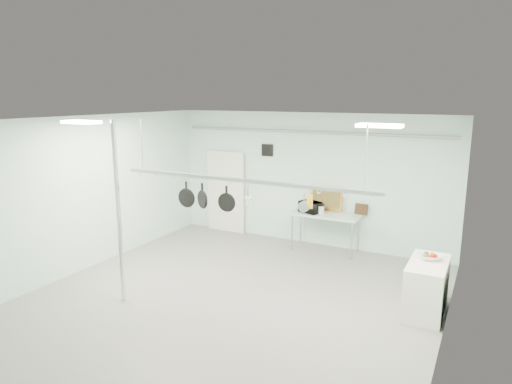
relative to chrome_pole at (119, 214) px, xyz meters
The scene contains 25 objects.
floor 2.41m from the chrome_pole, 19.44° to the left, with size 8.00×8.00×0.00m, color gray.
ceiling 2.40m from the chrome_pole, 19.44° to the left, with size 7.00×8.00×0.02m, color silver.
back_wall 4.89m from the chrome_pole, 69.68° to the left, with size 7.00×0.02×3.20m, color silver.
right_wall 5.22m from the chrome_pole, ahead, with size 0.02×8.00×3.20m, color silver.
door 4.61m from the chrome_pole, 97.53° to the left, with size 1.10×0.10×2.20m, color silver.
wall_vent 4.65m from the chrome_pole, 82.52° to the left, with size 0.30×0.04×0.30m, color black.
conduit_pipe 4.95m from the chrome_pole, 69.30° to the left, with size 0.07×0.07×6.60m, color gray.
chrome_pole is the anchor object (origin of this frame).
prep_table 4.85m from the chrome_pole, 61.29° to the left, with size 1.60×0.70×0.91m.
side_cabinet 5.37m from the chrome_pole, 22.41° to the left, with size 0.60×1.20×0.90m, color white.
pot_rack 2.19m from the chrome_pole, 25.35° to the left, with size 4.80×0.06×1.00m.
light_panel_left 1.65m from the chrome_pole, 158.20° to the right, with size 0.65×0.30×0.05m, color white.
light_panel_right 4.55m from the chrome_pole, 16.31° to the left, with size 0.65×0.30×0.05m, color white.
microwave 4.59m from the chrome_pole, 64.61° to the left, with size 0.48×0.33×0.27m, color black.
coffee_canister 4.72m from the chrome_pole, 61.84° to the left, with size 0.15×0.15×0.19m, color silver.
painting_large 5.03m from the chrome_pole, 63.87° to the left, with size 0.78×0.05×0.58m, color gold.
painting_small 5.47m from the chrome_pole, 55.82° to the left, with size 0.30×0.04×0.25m, color black.
fruit_bowl 5.34m from the chrome_pole, 23.92° to the left, with size 0.35×0.35×0.09m, color white.
skillet_left 1.22m from the chrome_pole, 48.86° to the left, with size 0.35×0.06×0.47m, color black, non-canonical shape.
skillet_mid 1.47m from the chrome_pole, 38.47° to the left, with size 0.33×0.06×0.47m, color black, non-canonical shape.
skillet_right 1.88m from the chrome_pole, 28.87° to the left, with size 0.33×0.06×0.46m, color black, non-canonical shape.
whisk 2.26m from the chrome_pole, 23.69° to the left, with size 0.17×0.17×0.33m, color silver, non-canonical shape.
grater 3.30m from the chrome_pole, 15.94° to the left, with size 0.10×0.02×0.23m, color #C57F17, non-canonical shape.
saucepan 3.21m from the chrome_pole, 16.40° to the left, with size 0.17×0.10×0.30m, color #B1B1B6, non-canonical shape.
fruit_cluster 5.34m from the chrome_pole, 23.92° to the left, with size 0.24×0.24×0.09m, color maroon, non-canonical shape.
Camera 1 is at (3.92, -6.23, 3.60)m, focal length 32.00 mm.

